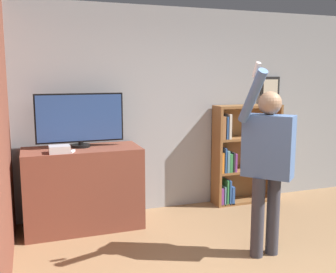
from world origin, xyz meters
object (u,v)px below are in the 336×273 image
bookshelf (240,156)px  person (268,157)px  television (80,119)px  game_console (60,149)px

bookshelf → person: bearing=-111.1°
television → bookshelf: size_ratio=0.73×
television → person: person is taller
television → game_console: 0.48m
game_console → bookshelf: (2.51, 0.42, -0.34)m
bookshelf → person: (-0.61, -1.59, 0.35)m
television → person: bearing=-41.4°
game_console → person: size_ratio=0.12×
person → bookshelf: bearing=117.5°
bookshelf → television: bearing=-176.4°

